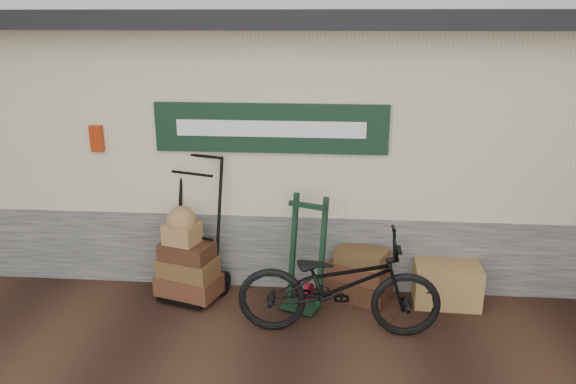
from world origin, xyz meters
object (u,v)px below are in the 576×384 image
object	(u,v)px
suitcase_stack	(359,273)
wicker_hamper	(447,284)
porter_trolley	(195,226)
green_barrow	(306,253)
bicycle	(339,279)

from	to	relation	value
suitcase_stack	wicker_hamper	world-z (taller)	suitcase_stack
porter_trolley	wicker_hamper	xyz separation A→B (m)	(2.88, -0.01, -0.60)
porter_trolley	suitcase_stack	world-z (taller)	porter_trolley
green_barrow	porter_trolley	bearing A→B (deg)	-167.22
porter_trolley	wicker_hamper	bearing A→B (deg)	17.66
wicker_hamper	bicycle	bearing A→B (deg)	-149.40
green_barrow	wicker_hamper	bearing A→B (deg)	27.79
porter_trolley	wicker_hamper	world-z (taller)	porter_trolley
porter_trolley	wicker_hamper	distance (m)	2.94
green_barrow	bicycle	xyz separation A→B (m)	(0.36, -0.54, -0.04)
green_barrow	bicycle	distance (m)	0.66
bicycle	porter_trolley	bearing A→B (deg)	65.29
porter_trolley	green_barrow	bearing A→B (deg)	9.36
suitcase_stack	bicycle	distance (m)	0.87
green_barrow	suitcase_stack	distance (m)	0.73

